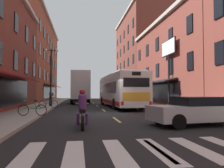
# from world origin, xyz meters

# --- Properties ---
(ground_plane) EXTENTS (34.80, 80.00, 0.10)m
(ground_plane) POSITION_xyz_m (0.00, 0.00, -0.05)
(ground_plane) COLOR black
(lane_centre_dashes) EXTENTS (0.14, 73.90, 0.01)m
(lane_centre_dashes) POSITION_xyz_m (0.00, -0.25, 0.00)
(lane_centre_dashes) COLOR #DBCC4C
(lane_centre_dashes) RESTS_ON ground
(crosswalk_near) EXTENTS (7.10, 2.80, 0.01)m
(crosswalk_near) POSITION_xyz_m (0.00, -10.00, 0.00)
(crosswalk_near) COLOR silver
(crosswalk_near) RESTS_ON ground
(sidewalk_left) EXTENTS (3.00, 80.00, 0.14)m
(sidewalk_left) POSITION_xyz_m (-5.90, 0.00, 0.07)
(sidewalk_left) COLOR #A39E93
(sidewalk_left) RESTS_ON ground
(sidewalk_right) EXTENTS (3.00, 80.00, 0.14)m
(sidewalk_right) POSITION_xyz_m (5.90, 0.00, 0.07)
(sidewalk_right) COLOR #A39E93
(sidewalk_right) RESTS_ON ground
(billboard_sign) EXTENTS (0.40, 3.31, 6.79)m
(billboard_sign) POSITION_xyz_m (7.05, 5.84, 5.41)
(billboard_sign) COLOR black
(billboard_sign) RESTS_ON sidewalk_right
(transit_bus) EXTENTS (2.93, 12.26, 3.30)m
(transit_bus) POSITION_xyz_m (2.04, 6.67, 1.73)
(transit_bus) COLOR silver
(transit_bus) RESTS_ON ground
(box_truck) EXTENTS (2.55, 7.41, 4.21)m
(box_truck) POSITION_xyz_m (-1.90, 14.49, 2.13)
(box_truck) COLOR white
(box_truck) RESTS_ON ground
(sedan_near) EXTENTS (4.82, 2.37, 1.32)m
(sedan_near) POSITION_xyz_m (3.49, -6.04, 0.69)
(sedan_near) COLOR silver
(sedan_near) RESTS_ON ground
(sedan_mid) EXTENTS (2.10, 4.85, 1.46)m
(sedan_mid) POSITION_xyz_m (-1.96, 22.93, 0.74)
(sedan_mid) COLOR silver
(sedan_mid) RESTS_ON ground
(motorcycle_rider) EXTENTS (0.62, 2.07, 1.66)m
(motorcycle_rider) POSITION_xyz_m (-1.93, -6.10, 0.71)
(motorcycle_rider) COLOR black
(motorcycle_rider) RESTS_ON ground
(bicycle_near) EXTENTS (1.71, 0.48, 0.91)m
(bicycle_near) POSITION_xyz_m (-4.81, -1.97, 0.50)
(bicycle_near) COLOR black
(bicycle_near) RESTS_ON sidewalk_left
(bicycle_mid) EXTENTS (1.70, 0.48, 0.91)m
(bicycle_mid) POSITION_xyz_m (-4.71, 4.31, 0.50)
(bicycle_mid) COLOR black
(bicycle_mid) RESTS_ON sidewalk_left
(pedestrian_near) EXTENTS (0.51, 0.48, 1.63)m
(pedestrian_near) POSITION_xyz_m (-5.39, 11.39, 1.00)
(pedestrian_near) COLOR navy
(pedestrian_near) RESTS_ON sidewalk_left
(pedestrian_mid) EXTENTS (0.36, 0.36, 1.71)m
(pedestrian_mid) POSITION_xyz_m (5.44, 6.48, 1.02)
(pedestrian_mid) COLOR #4C4C51
(pedestrian_mid) RESTS_ON sidewalk_right
(pedestrian_far) EXTENTS (0.36, 0.36, 1.65)m
(pedestrian_far) POSITION_xyz_m (4.97, 14.90, 0.98)
(pedestrian_far) COLOR #66387F
(pedestrian_far) RESTS_ON sidewalk_right
(street_lamp_twin) EXTENTS (1.42, 0.32, 5.85)m
(street_lamp_twin) POSITION_xyz_m (-4.91, 7.54, 3.36)
(street_lamp_twin) COLOR black
(street_lamp_twin) RESTS_ON sidewalk_left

